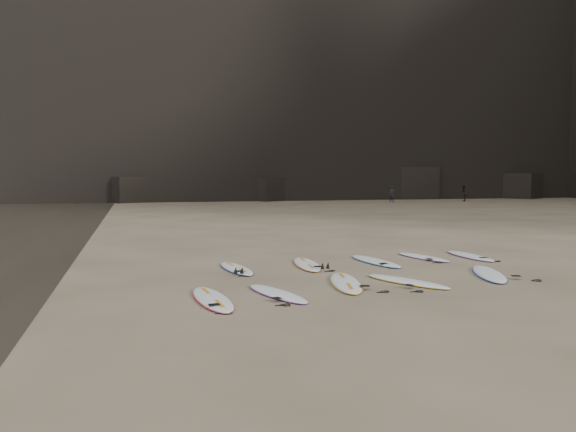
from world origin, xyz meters
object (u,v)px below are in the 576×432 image
at_px(surfboard_0, 212,299).
at_px(surfboard_5, 236,268).
at_px(surfboard_7, 375,261).
at_px(surfboard_9, 470,256).
at_px(person_a, 392,194).
at_px(person_b, 463,193).
at_px(surfboard_1, 277,293).
at_px(surfboard_6, 307,264).
at_px(surfboard_8, 423,257).
at_px(surfboard_4, 489,273).
at_px(surfboard_3, 407,281).
at_px(surfboard_2, 346,282).

relative_size(surfboard_0, surfboard_5, 1.08).
bearing_deg(surfboard_5, surfboard_7, -3.83).
xyz_separation_m(surfboard_7, surfboard_9, (3.29, 0.24, -0.00)).
bearing_deg(person_a, person_b, 39.99).
bearing_deg(surfboard_9, surfboard_7, -174.81).
bearing_deg(surfboard_1, surfboard_5, 78.48).
distance_m(surfboard_6, surfboard_7, 2.09).
xyz_separation_m(surfboard_8, person_a, (16.04, 35.17, 0.79)).
bearing_deg(surfboard_8, surfboard_0, -161.53).
bearing_deg(surfboard_4, surfboard_3, -148.22).
bearing_deg(surfboard_5, surfboard_9, -3.20).
bearing_deg(surfboard_0, person_b, 46.86).
bearing_deg(surfboard_9, person_b, 58.55).
distance_m(surfboard_4, surfboard_7, 3.31).
distance_m(surfboard_2, person_a, 43.27).
bearing_deg(surfboard_9, surfboard_8, 174.50).
distance_m(surfboard_6, person_b, 44.68).
xyz_separation_m(surfboard_0, surfboard_7, (5.26, 3.78, 0.00)).
height_order(surfboard_4, surfboard_6, surfboard_4).
distance_m(surfboard_2, surfboard_6, 2.85).
distance_m(surfboard_3, surfboard_6, 3.43).
xyz_separation_m(surfboard_2, surfboard_6, (-0.05, 2.85, -0.00)).
distance_m(surfboard_6, person_a, 40.78).
bearing_deg(surfboard_7, surfboard_6, 174.10).
relative_size(surfboard_5, surfboard_9, 0.96).
relative_size(surfboard_1, surfboard_2, 0.85).
xyz_separation_m(surfboard_3, surfboard_9, (3.88, 3.33, 0.00)).
xyz_separation_m(surfboard_5, surfboard_8, (5.89, 0.61, -0.00)).
relative_size(surfboard_1, person_b, 1.33).
height_order(surfboard_4, surfboard_7, surfboard_4).
relative_size(surfboard_0, person_a, 1.52).
xyz_separation_m(surfboard_4, surfboard_7, (-1.89, 2.72, -0.00)).
distance_m(surfboard_1, surfboard_4, 5.82).
bearing_deg(surfboard_7, surfboard_0, -150.46).
height_order(surfboard_5, person_b, person_b).
bearing_deg(surfboard_4, surfboard_1, -148.13).
height_order(surfboard_6, surfboard_7, same).
distance_m(surfboard_6, surfboard_8, 3.88).
bearing_deg(surfboard_7, person_b, 47.80).
relative_size(surfboard_2, surfboard_3, 1.11).
relative_size(surfboard_2, surfboard_4, 1.01).
xyz_separation_m(surfboard_3, surfboard_7, (0.59, 3.10, 0.00)).
bearing_deg(person_a, surfboard_7, -73.11).
bearing_deg(surfboard_0, surfboard_1, 2.67).
height_order(surfboard_3, surfboard_5, same).
height_order(surfboard_8, person_b, person_b).
height_order(surfboard_4, person_a, person_a).
bearing_deg(surfboard_2, surfboard_7, 68.00).
relative_size(surfboard_3, surfboard_7, 0.92).
xyz_separation_m(surfboard_9, person_b, (22.22, 34.87, 0.79)).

